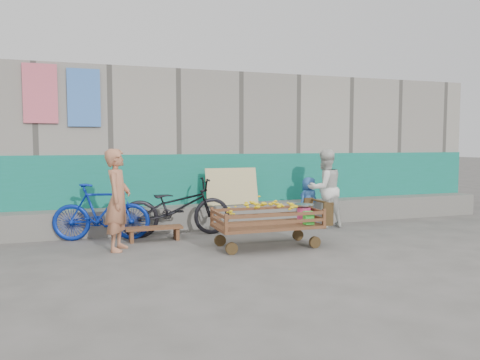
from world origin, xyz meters
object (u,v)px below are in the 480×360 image
object	(u,v)px
woman	(325,189)
bicycle_dark	(176,207)
vendor_man	(118,200)
bench	(154,231)
child	(309,201)
bicycle_blue	(101,212)
banana_cart	(265,215)

from	to	relation	value
woman	bicycle_dark	bearing A→B (deg)	-8.95
vendor_man	woman	world-z (taller)	vendor_man
bench	child	distance (m)	3.14
vendor_man	woman	bearing A→B (deg)	-60.46
woman	bicycle_blue	size ratio (longest dim) A/B	0.95
child	banana_cart	bearing A→B (deg)	25.62
vendor_man	bicycle_dark	world-z (taller)	vendor_man
banana_cart	child	size ratio (longest dim) A/B	1.86
woman	bicycle_dark	xyz separation A→B (m)	(-2.84, 0.10, -0.25)
woman	child	distance (m)	0.44
vendor_man	bicycle_blue	bearing A→B (deg)	33.49
vendor_man	child	world-z (taller)	vendor_man
vendor_man	bicycle_dark	bearing A→B (deg)	-33.11
bench	vendor_man	xyz separation A→B (m)	(-0.61, -0.52, 0.59)
child	bicycle_blue	bearing A→B (deg)	-16.79
bench	bicycle_dark	size ratio (longest dim) A/B	0.49
woman	bicycle_blue	bearing A→B (deg)	-8.71
vendor_man	bicycle_blue	distance (m)	0.90
vendor_man	bicycle_blue	size ratio (longest dim) A/B	0.97
banana_cart	bicycle_blue	bearing A→B (deg)	150.29
bench	woman	distance (m)	3.33
vendor_man	child	bearing A→B (deg)	-55.59
vendor_man	bicycle_blue	xyz separation A→B (m)	(-0.21, 0.82, -0.29)
bench	bicycle_dark	bearing A→B (deg)	33.12
banana_cart	child	distance (m)	2.16
banana_cart	woman	bearing A→B (deg)	35.67
child	bicycle_dark	world-z (taller)	bicycle_dark
banana_cart	bicycle_dark	world-z (taller)	bicycle_dark
banana_cart	bicycle_blue	xyz separation A→B (m)	(-2.37, 1.35, -0.04)
bicycle_dark	child	bearing A→B (deg)	-84.49
bench	vendor_man	world-z (taller)	vendor_man
banana_cart	bicycle_blue	size ratio (longest dim) A/B	1.12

